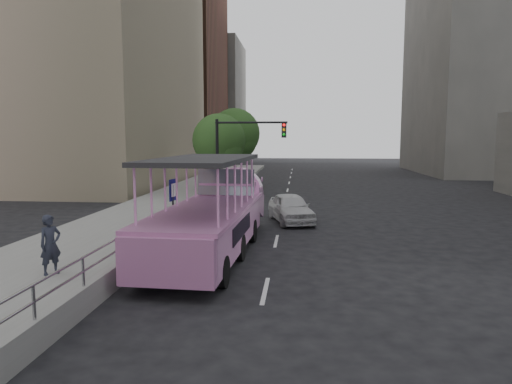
{
  "coord_description": "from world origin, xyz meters",
  "views": [
    {
      "loc": [
        1.87,
        -13.92,
        4.11
      ],
      "look_at": [
        0.36,
        2.16,
        2.19
      ],
      "focal_mm": 32.0,
      "sensor_mm": 36.0,
      "label": 1
    }
  ],
  "objects_px": {
    "pedestrian_near": "(50,245)",
    "street_tree_far": "(236,135)",
    "traffic_signal": "(237,149)",
    "duck_boat": "(214,216)",
    "parking_sign": "(173,203)",
    "car": "(291,208)",
    "street_tree_near": "(220,142)"
  },
  "relations": [
    {
      "from": "pedestrian_near",
      "to": "street_tree_far",
      "type": "relative_size",
      "value": 0.26
    },
    {
      "from": "traffic_signal",
      "to": "pedestrian_near",
      "type": "bearing_deg",
      "value": -102.83
    },
    {
      "from": "pedestrian_near",
      "to": "traffic_signal",
      "type": "relative_size",
      "value": 0.33
    },
    {
      "from": "duck_boat",
      "to": "parking_sign",
      "type": "relative_size",
      "value": 4.14
    },
    {
      "from": "duck_boat",
      "to": "pedestrian_near",
      "type": "bearing_deg",
      "value": -132.44
    },
    {
      "from": "car",
      "to": "traffic_signal",
      "type": "bearing_deg",
      "value": 111.76
    },
    {
      "from": "pedestrian_near",
      "to": "street_tree_near",
      "type": "height_order",
      "value": "street_tree_near"
    },
    {
      "from": "duck_boat",
      "to": "pedestrian_near",
      "type": "relative_size",
      "value": 6.23
    },
    {
      "from": "parking_sign",
      "to": "traffic_signal",
      "type": "relative_size",
      "value": 0.49
    },
    {
      "from": "car",
      "to": "traffic_signal",
      "type": "xyz_separation_m",
      "value": [
        -3.2,
        4.23,
        2.79
      ]
    },
    {
      "from": "parking_sign",
      "to": "traffic_signal",
      "type": "xyz_separation_m",
      "value": [
        1.21,
        9.5,
        1.88
      ]
    },
    {
      "from": "duck_boat",
      "to": "street_tree_far",
      "type": "xyz_separation_m",
      "value": [
        -1.94,
        19.76,
        3.02
      ]
    },
    {
      "from": "parking_sign",
      "to": "duck_boat",
      "type": "bearing_deg",
      "value": -25.28
    },
    {
      "from": "pedestrian_near",
      "to": "traffic_signal",
      "type": "bearing_deg",
      "value": 18.98
    },
    {
      "from": "street_tree_near",
      "to": "traffic_signal",
      "type": "bearing_deg",
      "value": -65.02
    },
    {
      "from": "duck_boat",
      "to": "parking_sign",
      "type": "xyz_separation_m",
      "value": [
        -1.76,
        0.83,
        0.33
      ]
    },
    {
      "from": "car",
      "to": "traffic_signal",
      "type": "relative_size",
      "value": 0.79
    },
    {
      "from": "traffic_signal",
      "to": "street_tree_far",
      "type": "distance_m",
      "value": 9.57
    },
    {
      "from": "parking_sign",
      "to": "pedestrian_near",
      "type": "bearing_deg",
      "value": -112.57
    },
    {
      "from": "parking_sign",
      "to": "street_tree_far",
      "type": "xyz_separation_m",
      "value": [
        -0.18,
        18.93,
        2.69
      ]
    },
    {
      "from": "duck_boat",
      "to": "parking_sign",
      "type": "distance_m",
      "value": 1.97
    },
    {
      "from": "traffic_signal",
      "to": "street_tree_far",
      "type": "height_order",
      "value": "street_tree_far"
    },
    {
      "from": "car",
      "to": "street_tree_near",
      "type": "height_order",
      "value": "street_tree_near"
    },
    {
      "from": "traffic_signal",
      "to": "street_tree_near",
      "type": "relative_size",
      "value": 0.91
    },
    {
      "from": "duck_boat",
      "to": "pedestrian_near",
      "type": "xyz_separation_m",
      "value": [
        -3.86,
        -4.22,
        -0.14
      ]
    },
    {
      "from": "car",
      "to": "pedestrian_near",
      "type": "xyz_separation_m",
      "value": [
        -6.52,
        -10.32,
        0.44
      ]
    },
    {
      "from": "traffic_signal",
      "to": "parking_sign",
      "type": "bearing_deg",
      "value": -97.28
    },
    {
      "from": "street_tree_far",
      "to": "car",
      "type": "bearing_deg",
      "value": -71.38
    },
    {
      "from": "car",
      "to": "street_tree_far",
      "type": "relative_size",
      "value": 0.64
    },
    {
      "from": "car",
      "to": "traffic_signal",
      "type": "height_order",
      "value": "traffic_signal"
    },
    {
      "from": "car",
      "to": "parking_sign",
      "type": "height_order",
      "value": "parking_sign"
    },
    {
      "from": "duck_boat",
      "to": "street_tree_near",
      "type": "xyz_separation_m",
      "value": [
        -2.14,
        13.76,
        2.53
      ]
    }
  ]
}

